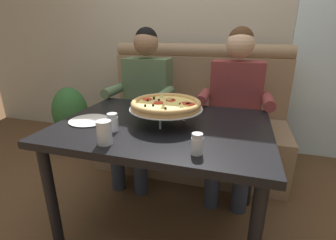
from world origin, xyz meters
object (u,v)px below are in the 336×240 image
diner_left (144,96)px  plate_near_left (89,119)px  shaker_oregano (113,123)px  potted_plant (71,117)px  booth_bench (192,124)px  drinking_glass (104,134)px  diner_right (235,103)px  shaker_pepper_flakes (197,145)px  pizza (166,105)px  dining_table (163,137)px

diner_left → plate_near_left: bearing=-94.2°
shaker_oregano → potted_plant: 1.49m
booth_bench → diner_left: diner_left is taller
drinking_glass → potted_plant: drinking_glass is taller
diner_right → potted_plant: (-1.66, 0.14, -0.32)m
shaker_pepper_flakes → potted_plant: (-1.54, 1.11, -0.38)m
drinking_glass → plate_near_left: bearing=135.0°
pizza → shaker_pepper_flakes: size_ratio=4.43×
diner_right → drinking_glass: (-0.56, -0.99, 0.07)m
diner_right → shaker_oregano: diner_right is taller
pizza → shaker_pepper_flakes: 0.43m
dining_table → diner_right: (0.38, 0.65, 0.07)m
booth_bench → shaker_oregano: 1.18m
diner_left → potted_plant: diner_left is taller
shaker_oregano → potted_plant: shaker_oregano is taller
dining_table → shaker_pepper_flakes: 0.43m
dining_table → plate_near_left: plate_near_left is taller
diner_left → potted_plant: (-0.90, 0.14, -0.32)m
diner_right → dining_table: bearing=-120.6°
potted_plant → shaker_oregano: bearing=-42.6°
shaker_pepper_flakes → shaker_oregano: 0.50m
diner_right → shaker_oregano: bearing=-126.1°
diner_left → diner_right: 0.77m
dining_table → diner_left: bearing=120.6°
booth_bench → shaker_pepper_flakes: size_ratio=17.75×
dining_table → plate_near_left: size_ratio=5.07×
booth_bench → diner_left: bearing=-145.2°
booth_bench → shaker_oregano: size_ratio=17.55×
diner_left → pizza: (0.39, -0.62, 0.13)m
diner_right → potted_plant: diner_right is taller
diner_left → drinking_glass: 1.01m
dining_table → drinking_glass: size_ratio=10.49×
dining_table → shaker_oregano: shaker_oregano is taller
diner_left → shaker_pepper_flakes: (0.64, -0.97, 0.06)m
diner_right → pizza: 0.74m
dining_table → shaker_pepper_flakes: bearing=-51.3°
pizza → plate_near_left: bearing=-166.4°
plate_near_left → dining_table: bearing=11.1°
diner_right → drinking_glass: bearing=-119.5°
booth_bench → dining_table: bearing=-90.0°
booth_bench → pizza: booth_bench is taller
plate_near_left → drinking_glass: drinking_glass is taller
booth_bench → potted_plant: booth_bench is taller
diner_right → shaker_pepper_flakes: 0.98m
booth_bench → dining_table: 0.94m
booth_bench → pizza: (0.01, -0.89, 0.44)m
drinking_glass → diner_left: bearing=101.6°
diner_left → pizza: diner_left is taller
diner_left → drinking_glass: size_ratio=11.04×
shaker_pepper_flakes → drinking_glass: size_ratio=0.83×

